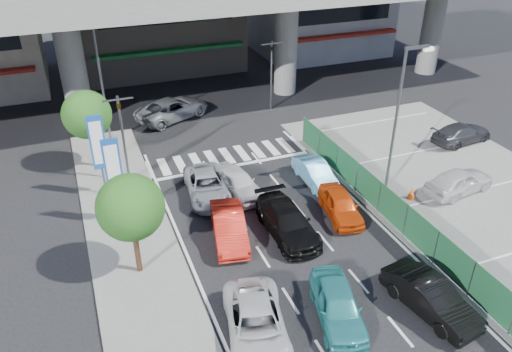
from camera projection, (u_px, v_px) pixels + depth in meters
name	position (u px, v px, depth m)	size (l,w,h in m)	color
ground	(325.00, 291.00, 20.83)	(120.00, 120.00, 0.00)	black
parking_lot	(495.00, 211.00, 25.88)	(12.00, 28.00, 0.06)	#5C5C5A
sidewalk_left	(140.00, 271.00, 21.82)	(4.00, 30.00, 0.12)	#5C5C5A
fence_run	(419.00, 232.00, 22.85)	(0.16, 22.00, 1.80)	#1D5531
traffic_light_left	(120.00, 118.00, 26.57)	(1.60, 1.24, 5.20)	#595B60
traffic_light_right	(271.00, 58.00, 35.89)	(1.60, 1.24, 5.20)	#595B60
street_lamp_right	(400.00, 109.00, 25.52)	(1.65, 0.22, 8.00)	#595B60
street_lamp_left	(103.00, 70.00, 30.95)	(1.65, 0.22, 8.00)	#595B60
signboard_near	(114.00, 170.00, 23.47)	(0.80, 0.14, 4.70)	#595B60
signboard_far	(98.00, 145.00, 25.76)	(0.80, 0.14, 4.70)	#595B60
tree_near	(131.00, 208.00, 20.15)	(2.80, 2.80, 4.80)	#382314
tree_far	(87.00, 115.00, 28.36)	(2.80, 2.80, 4.80)	#382314
sedan_white_mid_left	(256.00, 324.00, 18.38)	(2.17, 4.70, 1.31)	silver
taxi_teal_mid	(338.00, 305.00, 19.17)	(1.63, 4.05, 1.38)	teal
hatch_black_mid_right	(430.00, 297.00, 19.53)	(1.46, 4.19, 1.38)	black
taxi_orange_left	(229.00, 227.00, 23.59)	(1.46, 4.19, 1.38)	red
sedan_black_mid	(287.00, 222.00, 23.95)	(1.93, 4.76, 1.38)	black
taxi_orange_right	(341.00, 205.00, 25.28)	(1.51, 3.75, 1.28)	#C53B0A
wagon_silver_front_left	(207.00, 186.00, 26.94)	(2.10, 4.56, 1.27)	#B0B1B9
sedan_white_front_mid	(237.00, 182.00, 27.15)	(1.63, 4.05, 1.38)	silver
kei_truck_front_right	(315.00, 173.00, 28.17)	(1.33, 3.81, 1.25)	#60B7DF
crossing_wagon_silver	(172.00, 109.00, 35.99)	(2.52, 5.47, 1.52)	gray
parked_sedan_white	(459.00, 181.00, 27.10)	(1.66, 4.12, 1.40)	silver
parked_sedan_dgrey	(462.00, 133.00, 32.54)	(1.78, 4.37, 1.27)	#2B2B30
traffic_cone	(412.00, 193.00, 26.70)	(0.39, 0.39, 0.76)	#F54E0D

